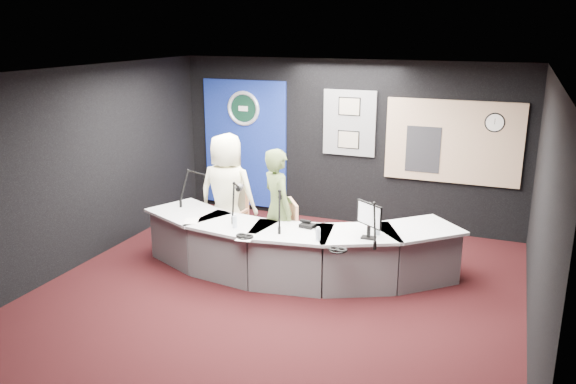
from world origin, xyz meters
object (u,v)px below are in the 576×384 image
at_px(broadcast_desk, 291,248).
at_px(person_woman, 278,209).
at_px(armchair_right, 278,237).
at_px(armchair_left, 228,222).
at_px(person_man, 227,194).

relative_size(broadcast_desk, person_woman, 2.61).
height_order(broadcast_desk, armchair_right, armchair_right).
bearing_deg(broadcast_desk, armchair_right, 148.31).
bearing_deg(armchair_left, broadcast_desk, -16.60).
xyz_separation_m(armchair_left, armchair_right, (0.94, -0.28, -0.01)).
height_order(armchair_left, person_man, person_man).
bearing_deg(broadcast_desk, person_woman, 148.31).
xyz_separation_m(armchair_left, person_woman, (0.94, -0.28, 0.40)).
distance_m(armchair_right, person_man, 1.09).
distance_m(person_man, person_woman, 0.98).
distance_m(broadcast_desk, armchair_left, 1.29).
xyz_separation_m(broadcast_desk, person_man, (-1.21, 0.45, 0.53)).
relative_size(armchair_right, person_man, 0.49).
bearing_deg(armchair_left, armchair_right, -12.97).
distance_m(armchair_right, person_woman, 0.41).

